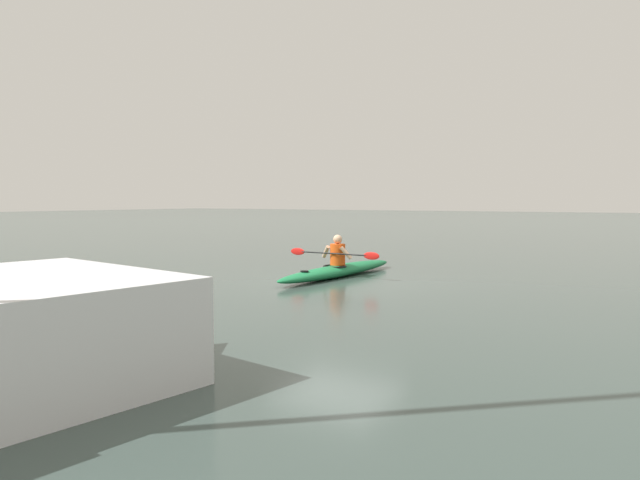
# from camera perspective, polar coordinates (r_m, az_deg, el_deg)

# --- Properties ---
(ground_plane) EXTENTS (160.00, 160.00, 0.00)m
(ground_plane) POSITION_cam_1_polar(r_m,az_deg,el_deg) (12.76, 1.69, -4.19)
(ground_plane) COLOR #384742
(kayak) EXTENTS (0.76, 4.75, 0.27)m
(kayak) POSITION_cam_1_polar(r_m,az_deg,el_deg) (13.89, 1.86, -2.95)
(kayak) COLOR #19723F
(kayak) RESTS_ON ground
(kayaker) EXTENTS (2.41, 0.44, 0.71)m
(kayaker) POSITION_cam_1_polar(r_m,az_deg,el_deg) (13.77, 1.66, -1.22)
(kayaker) COLOR #E04C14
(kayaker) RESTS_ON kayak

